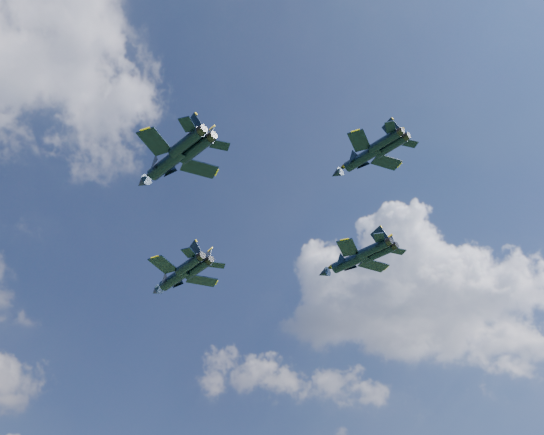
% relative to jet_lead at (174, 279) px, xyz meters
% --- Properties ---
extents(jet_lead, '(13.95, 17.94, 4.28)m').
position_rel_jet_lead_xyz_m(jet_lead, '(0.00, 0.00, 0.00)').
color(jet_lead, black).
extents(jet_left, '(12.98, 16.96, 4.02)m').
position_rel_jet_lead_xyz_m(jet_left, '(-15.59, -25.97, 0.48)').
color(jet_left, black).
extents(jet_right, '(13.10, 17.35, 4.09)m').
position_rel_jet_lead_xyz_m(jet_right, '(23.56, -20.32, 1.95)').
color(jet_right, black).
extents(jet_slot, '(10.53, 13.76, 3.26)m').
position_rel_jet_lead_xyz_m(jet_slot, '(6.59, -41.74, 1.83)').
color(jet_slot, black).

